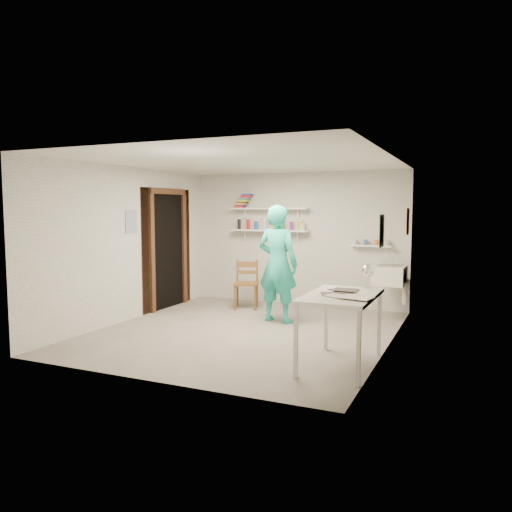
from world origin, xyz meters
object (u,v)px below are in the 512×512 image
at_px(wall_clock, 281,243).
at_px(desk_lamp, 369,270).
at_px(man, 278,264).
at_px(work_table, 341,330).
at_px(wooden_chair, 246,284).
at_px(belfast_sink, 390,275).

bearing_deg(wall_clock, desk_lamp, -34.12).
distance_m(man, work_table, 2.32).
bearing_deg(wooden_chair, work_table, -65.64).
relative_size(wooden_chair, desk_lamp, 5.80).
relative_size(belfast_sink, wooden_chair, 0.68).
relative_size(belfast_sink, man, 0.33).
xyz_separation_m(wooden_chair, desk_lamp, (2.51, -2.00, 0.59)).
xyz_separation_m(man, work_table, (1.44, -1.76, -0.50)).
height_order(belfast_sink, work_table, belfast_sink).
xyz_separation_m(work_table, desk_lamp, (0.20, 0.49, 0.63)).
bearing_deg(work_table, desk_lamp, 67.58).
xyz_separation_m(belfast_sink, wall_clock, (-1.58, -0.72, 0.51)).
height_order(man, desk_lamp, man).
distance_m(belfast_sink, desk_lamp, 2.23).
xyz_separation_m(wall_clock, wooden_chair, (-0.85, 0.52, -0.76)).
distance_m(wall_clock, desk_lamp, 2.24).
distance_m(belfast_sink, man, 1.82).
relative_size(man, desk_lamp, 11.88).
relative_size(work_table, desk_lamp, 8.00).
height_order(belfast_sink, desk_lamp, desk_lamp).
relative_size(wall_clock, wooden_chair, 0.37).
height_order(wall_clock, wooden_chair, wall_clock).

